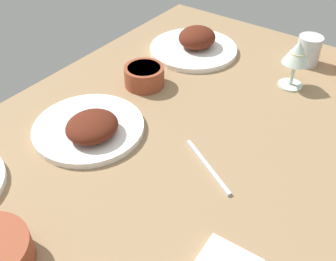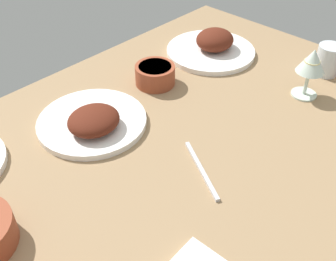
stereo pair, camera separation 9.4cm
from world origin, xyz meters
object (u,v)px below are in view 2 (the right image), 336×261
object	(u,v)px
wine_glass	(312,63)
fork_loose	(201,170)
water_tumbler	(328,60)
plate_far_side	(212,46)
bowl_sauce	(155,74)
plate_near_viewer	(93,121)

from	to	relation	value
wine_glass	fork_loose	bearing A→B (deg)	-2.43
fork_loose	water_tumbler	bearing A→B (deg)	-61.71
plate_far_side	wine_glass	distance (cm)	34.31
wine_glass	bowl_sauce	bearing A→B (deg)	-54.80
plate_near_viewer	wine_glass	world-z (taller)	wine_glass
fork_loose	wine_glass	bearing A→B (deg)	-63.44
plate_near_viewer	wine_glass	size ratio (longest dim) A/B	1.95
water_tumbler	bowl_sauce	bearing A→B (deg)	-40.33
plate_far_side	bowl_sauce	world-z (taller)	plate_far_side
plate_far_side	bowl_sauce	size ratio (longest dim) A/B	2.49
plate_far_side	plate_near_viewer	xyz separation A→B (cm)	(50.41, 2.42, -0.37)
wine_glass	water_tumbler	size ratio (longest dim) A/B	1.56
plate_near_viewer	bowl_sauce	size ratio (longest dim) A/B	2.40
water_tumbler	plate_far_side	bearing A→B (deg)	-67.32
plate_far_side	plate_near_viewer	size ratio (longest dim) A/B	1.04
wine_glass	fork_loose	xyz separation A→B (cm)	(42.40, -1.80, -9.53)
plate_far_side	bowl_sauce	distance (cm)	25.42
water_tumbler	fork_loose	bearing A→B (deg)	-0.70
wine_glass	water_tumbler	bearing A→B (deg)	-175.75
fork_loose	plate_far_side	bearing A→B (deg)	-25.10
plate_near_viewer	water_tumbler	size ratio (longest dim) A/B	3.04
plate_near_viewer	plate_far_side	bearing A→B (deg)	-177.26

